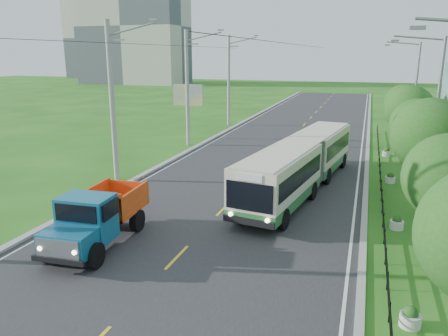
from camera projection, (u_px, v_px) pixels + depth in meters
The scene contains 27 objects.
ground at pixel (177, 258), 17.68m from camera, with size 240.00×240.00×0.00m, color #1E5815.
road at pixel (276, 154), 36.05m from camera, with size 14.00×120.00×0.02m, color #28282B.
curb_left at pixel (196, 147), 38.21m from camera, with size 0.40×120.00×0.15m, color #9E9E99.
curb_right at pixel (367, 159), 33.87m from camera, with size 0.30×120.00×0.10m, color #9E9E99.
edge_line_left at pixel (201, 148), 38.06m from camera, with size 0.12×120.00×0.00m, color silver.
edge_line_right at pixel (360, 159), 34.03m from camera, with size 0.12×120.00×0.00m, color silver.
centre_dash at pixel (177, 257), 17.67m from camera, with size 0.12×2.20×0.00m, color yellow.
railing_right at pixel (380, 177), 28.04m from camera, with size 0.04×40.00×0.60m, color black.
pole_near at pixel (113, 102), 27.15m from camera, with size 3.51×0.32×10.00m.
pole_mid at pixel (188, 88), 38.17m from camera, with size 3.51×0.32×10.00m.
pole_far at pixel (229, 80), 49.20m from camera, with size 3.51×0.32×10.00m.
tree_second at pixel (448, 182), 15.77m from camera, with size 3.18×3.26×5.30m.
tree_third at pixel (430, 139), 21.16m from camera, with size 3.60×3.62×6.00m.
tree_fourth at pixel (417, 128), 26.78m from camera, with size 3.24×3.31×5.40m.
tree_fifth at pixel (410, 112), 32.22m from camera, with size 3.48×3.52×5.80m.
tree_back at pixel (404, 106), 37.78m from camera, with size 3.30×3.36×5.50m.
streetlight_mid at pixel (434, 107), 26.07m from camera, with size 3.02×0.20×9.07m.
streetlight_far at pixel (414, 90), 38.94m from camera, with size 3.02×0.20×9.07m.
planter_front at pixel (410, 318), 13.16m from camera, with size 0.64×0.64×0.67m.
planter_near at pixel (397, 223), 20.51m from camera, with size 0.64×0.64×0.67m.
planter_mid at pixel (390, 178), 27.86m from camera, with size 0.64×0.64×0.67m.
planter_far at pixel (387, 152), 35.21m from camera, with size 0.64×0.64×0.67m.
billboard_left at pixel (188, 98), 41.62m from camera, with size 3.00×0.20×5.20m.
apartment_near at pixel (134, 27), 117.78m from camera, with size 28.00×14.00×30.00m, color #B7B2A3.
apartment_far at pixel (106, 39), 148.82m from camera, with size 24.00×14.00×26.00m, color #B7B2A3.
bus at pixel (301, 161), 26.00m from camera, with size 4.79×15.73×3.00m.
dump_truck at pixel (97, 214), 18.59m from camera, with size 2.63×5.95×2.44m.
Camera 1 is at (6.87, -14.77, 8.00)m, focal length 35.00 mm.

